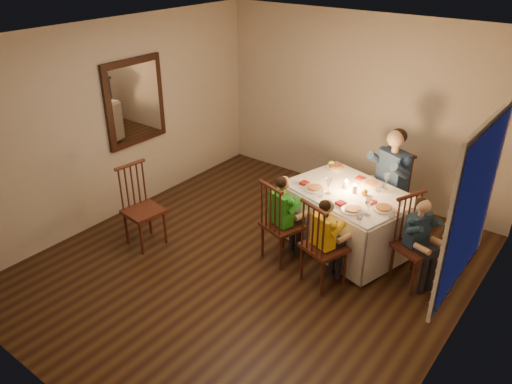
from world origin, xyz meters
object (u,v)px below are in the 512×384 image
Objects in this scene: chair_adult at (384,224)px; child_green at (282,258)px; chair_extra at (147,243)px; chair_near_right at (322,281)px; serving_bowl at (336,168)px; chair_end at (411,281)px; child_teal at (411,281)px; child_yellow at (322,281)px; adult at (384,224)px; dining_table at (348,207)px; chair_near_left at (282,258)px.

child_green is at bearing -91.95° from chair_adult.
chair_near_right is at bearing -65.83° from chair_extra.
chair_end is at bearing -24.74° from serving_bowl.
child_teal reaches higher than chair_end.
chair_extra is at bearing -129.21° from serving_bowl.
serving_bowl is (-0.59, 1.25, 0.79)m from child_yellow.
chair_end is 0.98× the size of child_teal.
chair_near_right is 1.59m from adult.
adult is at bearing 61.03° from child_teal.
chair_near_right is 0.99× the size of chair_extra.
dining_table is 1.59× the size of child_teal.
chair_near_left is 1.51m from chair_end.
chair_near_right is at bearing -69.23° from adult.
chair_near_right is 0.63m from child_green.
chair_extra is at bearing -112.36° from adult.
serving_bowl is at bearing -32.34° from chair_extra.
dining_table is 0.95m from chair_adult.
chair_near_right is at bearing 150.06° from chair_end.
child_green reaches higher than chair_extra.
chair_near_left is 1.51m from child_teal.
dining_table is at bearing -61.17° from chair_near_right.
chair_near_right and chair_end have the same top height.
chair_adult is 1.00× the size of chair_near_right.
dining_table is at bearing 99.82° from child_teal.
chair_end is (1.43, 0.51, 0.00)m from chair_near_left.
dining_table reaches higher than child_green.
adult is at bearing 0.00° from chair_adult.
chair_end is at bearing -124.55° from chair_near_right.
child_teal reaches higher than chair_adult.
dining_table is at bearing -107.06° from child_green.
chair_adult and chair_near_left have the same top height.
child_yellow is (-0.02, -1.59, 0.00)m from chair_adult.
child_yellow is (0.16, -0.83, -0.54)m from dining_table.
dining_table reaches higher than adult.
chair_extra is 2.61m from serving_bowl.
chair_extra is at bearing -112.36° from chair_adult.
chair_adult is at bearing -37.11° from chair_extra.
child_teal reaches higher than chair_near_left.
child_green is at bearing 8.70° from child_yellow.
dining_table is 0.95m from adult.
child_yellow is (0.63, -0.10, 0.00)m from child_green.
dining_table is 1.62× the size of chair_end.
serving_bowl is (-0.43, 0.42, 0.25)m from dining_table.
chair_near_left is 0.99× the size of child_yellow.
chair_extra is (-2.00, -1.50, -0.54)m from dining_table.
chair_near_left is at bearing -91.95° from chair_adult.
child_yellow is at bearing -69.23° from chair_adult.
adult is (0.65, 1.49, 0.00)m from chair_near_left.
chair_adult is at bearing -72.79° from child_yellow.
chair_extra is 0.96× the size of child_green.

